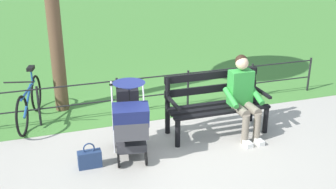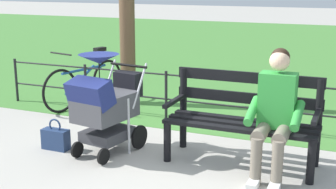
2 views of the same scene
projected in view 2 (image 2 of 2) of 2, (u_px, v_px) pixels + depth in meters
ground_plane at (178, 155)px, 5.20m from camera, size 60.00×60.00×0.00m
grass_lawn at (293, 50)px, 13.07m from camera, size 40.00×16.00×0.01m
park_bench at (243, 115)px, 4.91m from camera, size 1.60×0.60×0.96m
person_on_bench at (275, 110)px, 4.54m from camera, size 0.53×0.74×1.28m
stroller at (105, 103)px, 5.12m from camera, size 0.63×0.95×1.15m
handbag at (56, 139)px, 5.36m from camera, size 0.32×0.14×0.37m
park_fence at (211, 95)px, 6.18m from camera, size 6.63×0.04×0.70m
bicycle at (85, 83)px, 7.18m from camera, size 0.54×1.62×0.89m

